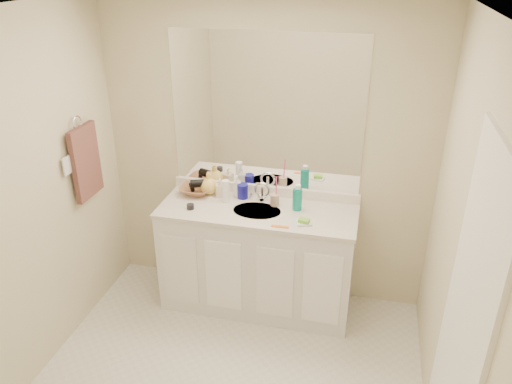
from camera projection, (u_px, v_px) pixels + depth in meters
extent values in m
cube|color=white|center=(206.00, 14.00, 2.25)|extent=(2.60, 2.60, 0.02)
cube|color=beige|center=(266.00, 157.00, 3.91)|extent=(2.60, 0.02, 2.40)
cube|color=beige|center=(12.00, 216.00, 3.05)|extent=(0.02, 2.60, 2.40)
cube|color=beige|center=(462.00, 273.00, 2.50)|extent=(0.02, 2.60, 2.40)
cube|color=silver|center=(257.00, 259.00, 4.01)|extent=(1.50, 0.55, 0.85)
cube|color=silver|center=(258.00, 211.00, 3.82)|extent=(1.52, 0.57, 0.03)
cube|color=white|center=(265.00, 190.00, 4.02)|extent=(1.52, 0.03, 0.08)
cylinder|color=beige|center=(257.00, 212.00, 3.80)|extent=(0.37, 0.37, 0.02)
cylinder|color=silver|center=(262.00, 194.00, 3.93)|extent=(0.02, 0.02, 0.11)
cube|color=white|center=(266.00, 113.00, 3.75)|extent=(1.48, 0.01, 1.20)
cylinder|color=navy|center=(243.00, 191.00, 3.96)|extent=(0.11, 0.11, 0.12)
cylinder|color=tan|center=(275.00, 200.00, 3.85)|extent=(0.09, 0.09, 0.09)
cylinder|color=#F23F84|center=(276.00, 188.00, 3.80)|extent=(0.02, 0.04, 0.20)
cylinder|color=#0B8C79|center=(297.00, 199.00, 3.77)|extent=(0.08, 0.08, 0.17)
cube|color=white|center=(304.00, 223.00, 3.60)|extent=(0.13, 0.11, 0.01)
cube|color=#75BF2E|center=(304.00, 221.00, 3.60)|extent=(0.08, 0.07, 0.03)
cube|color=orange|center=(280.00, 227.00, 3.56)|extent=(0.13, 0.03, 0.01)
cylinder|color=black|center=(190.00, 207.00, 3.81)|extent=(0.07, 0.07, 0.04)
cylinder|color=white|center=(226.00, 191.00, 3.89)|extent=(0.07, 0.07, 0.18)
imported|color=white|center=(237.00, 186.00, 3.98)|extent=(0.07, 0.07, 0.18)
imported|color=beige|center=(220.00, 187.00, 3.98)|extent=(0.09, 0.09, 0.15)
imported|color=#F4CE5F|center=(209.00, 183.00, 4.03)|extent=(0.15, 0.15, 0.18)
imported|color=brown|center=(197.00, 190.00, 4.05)|extent=(0.27, 0.27, 0.06)
cylinder|color=black|center=(199.00, 183.00, 4.02)|extent=(0.15, 0.11, 0.07)
torus|color=silver|center=(77.00, 123.00, 3.57)|extent=(0.01, 0.11, 0.11)
cube|color=#422623|center=(86.00, 162.00, 3.69)|extent=(0.04, 0.32, 0.55)
cube|color=white|center=(67.00, 166.00, 3.50)|extent=(0.01, 0.08, 0.13)
cube|color=white|center=(460.00, 345.00, 2.33)|extent=(0.02, 0.82, 2.00)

